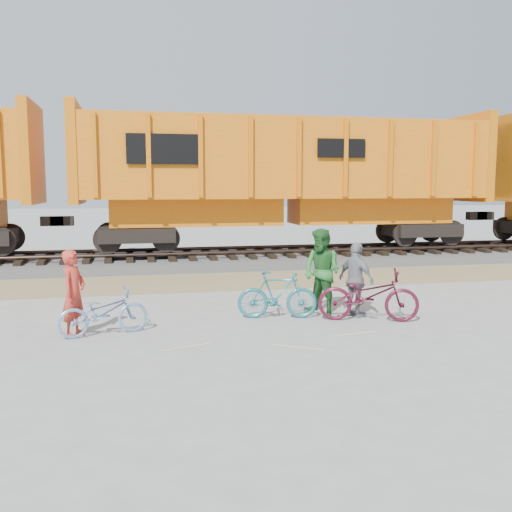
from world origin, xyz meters
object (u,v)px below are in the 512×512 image
at_px(bicycle_blue, 103,312).
at_px(bicycle_maroon, 368,295).
at_px(person_woman, 356,280).
at_px(person_man, 322,272).
at_px(person_solo, 74,293).
at_px(bicycle_teal, 277,295).
at_px(hopper_car_center, 286,175).

distance_m(bicycle_blue, bicycle_maroon, 5.06).
distance_m(bicycle_blue, person_woman, 4.98).
bearing_deg(person_woman, person_man, 31.74).
xyz_separation_m(person_solo, person_man, (4.86, 0.71, 0.12)).
xyz_separation_m(bicycle_maroon, person_man, (-0.70, 0.79, 0.37)).
bearing_deg(bicycle_blue, bicycle_teal, -95.13).
xyz_separation_m(hopper_car_center, bicycle_blue, (-5.71, -8.70, -2.59)).
bearing_deg(bicycle_teal, person_woman, -85.63).
relative_size(hopper_car_center, bicycle_teal, 8.74).
bearing_deg(person_man, person_solo, -114.89).
relative_size(bicycle_blue, person_solo, 1.04).
xyz_separation_m(hopper_car_center, bicycle_teal, (-2.35, -8.09, -2.52)).
bearing_deg(hopper_car_center, person_solo, -125.84).
xyz_separation_m(bicycle_blue, person_solo, (-0.50, 0.10, 0.35)).
xyz_separation_m(bicycle_blue, bicycle_teal, (3.36, 0.61, 0.06)).
bearing_deg(hopper_car_center, person_man, -99.74).
relative_size(bicycle_teal, person_solo, 1.04).
relative_size(person_man, person_woman, 1.17).
bearing_deg(bicycle_blue, hopper_car_center, -48.71).
distance_m(person_solo, person_man, 4.91).
bearing_deg(person_solo, bicycle_blue, -76.77).
xyz_separation_m(hopper_car_center, bicycle_maroon, (-0.66, -8.68, -2.49)).
height_order(bicycle_blue, bicycle_maroon, bicycle_maroon).
height_order(hopper_car_center, person_woman, hopper_car_center).
xyz_separation_m(bicycle_teal, person_man, (1.00, 0.20, 0.41)).
bearing_deg(hopper_car_center, bicycle_teal, -106.23).
height_order(bicycle_maroon, person_solo, person_solo).
bearing_deg(person_man, person_woman, 23.49).
height_order(bicycle_blue, person_solo, person_solo).
bearing_deg(person_solo, bicycle_teal, -57.94).
height_order(bicycle_blue, bicycle_teal, bicycle_teal).
bearing_deg(person_solo, person_woman, -62.14).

